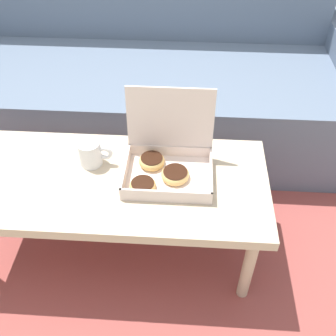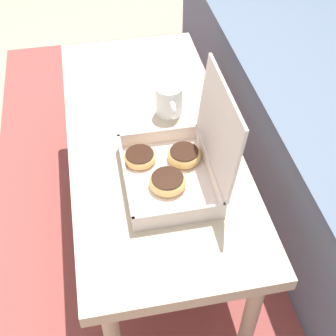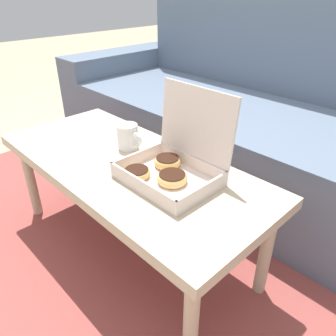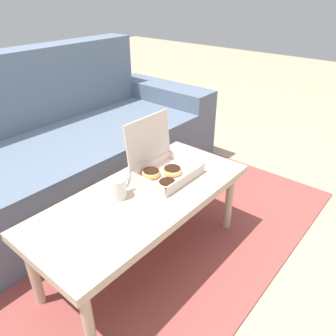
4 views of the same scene
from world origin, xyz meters
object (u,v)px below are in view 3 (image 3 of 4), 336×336
(couch, at_px, (254,126))
(pastry_box, at_px, (171,162))
(coffee_mug, at_px, (128,137))
(coffee_table, at_px, (128,172))

(couch, relative_size, pastry_box, 7.82)
(couch, xyz_separation_m, coffee_mug, (-0.09, -0.80, 0.16))
(pastry_box, bearing_deg, coffee_table, -166.53)
(coffee_mug, bearing_deg, coffee_table, -42.01)
(coffee_table, bearing_deg, pastry_box, 13.47)
(couch, distance_m, coffee_table, 0.88)
(coffee_mug, bearing_deg, pastry_box, -6.62)
(coffee_table, bearing_deg, couch, 90.00)
(coffee_table, xyz_separation_m, pastry_box, (0.19, 0.05, 0.10))
(pastry_box, relative_size, coffee_mug, 2.48)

